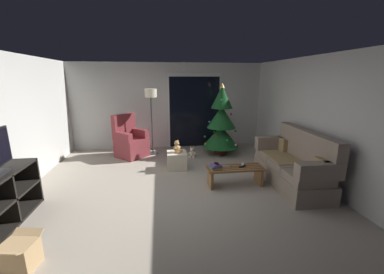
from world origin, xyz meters
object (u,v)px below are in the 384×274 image
Objects in this scene: remote_black at (242,166)px; teddy_bear_cream_by_tree at (192,153)px; cell_phone at (217,164)px; cardboard_box_open_near_shelf at (19,255)px; remote_silver at (226,166)px; teddy_bear_honey at (177,147)px; floor_lamp at (151,99)px; remote_white at (243,164)px; christmas_tree at (221,124)px; couch at (294,165)px; armchair at (130,142)px; book_stack at (216,167)px; coffee_table at (235,173)px; ottoman at (177,160)px.

teddy_bear_cream_by_tree is at bearing -6.34° from remote_black.
cell_phone reaches higher than cardboard_box_open_near_shelf.
teddy_bear_cream_by_tree is (-0.42, 1.78, -0.27)m from remote_silver.
remote_silver is at bearing 54.09° from remote_black.
teddy_bear_honey is 0.99m from teddy_bear_cream_by_tree.
floor_lamp is 1.80m from teddy_bear_cream_by_tree.
remote_white is (0.36, 0.06, 0.00)m from remote_silver.
remote_silver is 2.06m from christmas_tree.
couch is 2.62m from teddy_bear_cream_by_tree.
remote_silver is at bearing -45.73° from armchair.
teddy_bear_honey is 1.00× the size of teddy_bear_cream_by_tree.
couch is 7.70× the size of book_stack.
floor_lamp is (-1.82, 2.19, 1.12)m from remote_white.
remote_white is at bearing -40.22° from armchair.
remote_silver is at bearing -76.82° from teddy_bear_cream_by_tree.
remote_white is (0.18, 0.09, 0.13)m from coffee_table.
christmas_tree is at bearing 83.72° from coffee_table.
armchair reaches higher than coffee_table.
remote_black is 0.31× the size of cardboard_box_open_near_shelf.
coffee_table is 1.49m from ottoman.
coffee_table is 4.32× the size of book_stack.
remote_black is at bearing -52.09° from floor_lamp.
coffee_table is 0.20m from remote_black.
teddy_bear_honey is at bearing -130.15° from remote_silver.
armchair reaches higher than cell_phone.
remote_white is at bearing 27.07° from coffee_table.
couch is 0.99m from remote_white.
ottoman is (-0.68, 1.08, -0.28)m from cell_phone.
christmas_tree reaches higher than remote_silver.
remote_black is 1.00× the size of remote_silver.
cell_phone is 0.33× the size of ottoman.
book_stack is (-0.40, -0.06, 0.17)m from coffee_table.
remote_black is 0.33m from remote_silver.
floor_lamp reaches higher than cell_phone.
christmas_tree is at bearing 73.22° from book_stack.
cell_phone reaches higher than ottoman.
ottoman is (0.58, -1.24, -1.31)m from floor_lamp.
remote_black is 1.00× the size of remote_white.
couch is at bearing 92.97° from remote_silver.
floor_lamp is at bearing 115.08° from ottoman.
book_stack is 0.14× the size of floor_lamp.
remote_white is 3.16m from armchair.
teddy_bear_cream_by_tree is (0.45, 0.78, -0.40)m from teddy_bear_honey.
couch is 4.06m from armchair.
armchair is at bearing 136.34° from coffee_table.
armchair is at bearing 126.64° from cell_phone.
cardboard_box_open_near_shelf is at bearing -130.88° from christmas_tree.
remote_white is 1.08× the size of cell_phone.
remote_silver is 0.31× the size of cardboard_box_open_near_shelf.
cardboard_box_open_near_shelf is (-2.41, -3.55, 0.04)m from teddy_bear_cream_by_tree.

